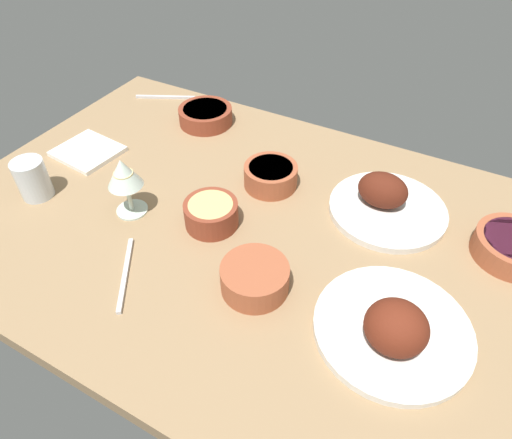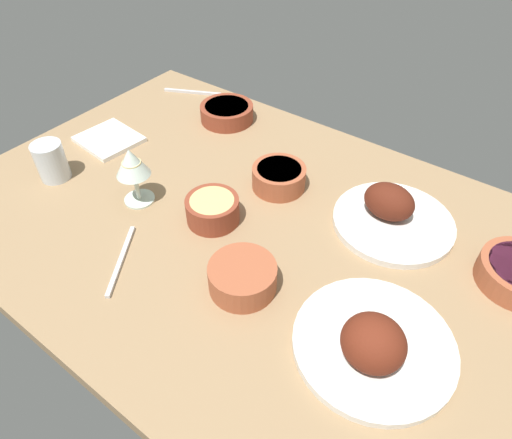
# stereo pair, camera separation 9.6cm
# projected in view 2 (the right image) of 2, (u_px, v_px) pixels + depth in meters

# --- Properties ---
(dining_table) EXTENTS (1.40, 0.90, 0.04)m
(dining_table) POSITION_uv_depth(u_px,v_px,m) (256.00, 233.00, 0.99)
(dining_table) COLOR #937551
(dining_table) RESTS_ON ground
(plate_near_viewer) EXTENTS (0.27, 0.27, 0.10)m
(plate_near_viewer) POSITION_uv_depth(u_px,v_px,m) (373.00, 344.00, 0.73)
(plate_near_viewer) COLOR silver
(plate_near_viewer) RESTS_ON dining_table
(plate_far_side) EXTENTS (0.26, 0.26, 0.09)m
(plate_far_side) POSITION_uv_depth(u_px,v_px,m) (391.00, 214.00, 0.96)
(plate_far_side) COLOR silver
(plate_far_side) RESTS_ON dining_table
(bowl_pasta) EXTENTS (0.12, 0.12, 0.06)m
(bowl_pasta) POSITION_uv_depth(u_px,v_px,m) (213.00, 209.00, 0.97)
(bowl_pasta) COLOR brown
(bowl_pasta) RESTS_ON dining_table
(bowl_cream) EXTENTS (0.13, 0.13, 0.05)m
(bowl_cream) POSITION_uv_depth(u_px,v_px,m) (279.00, 177.00, 1.05)
(bowl_cream) COLOR #A35133
(bowl_cream) RESTS_ON dining_table
(bowl_soup) EXTENTS (0.15, 0.15, 0.05)m
(bowl_soup) POSITION_uv_depth(u_px,v_px,m) (227.00, 112.00, 1.28)
(bowl_soup) COLOR brown
(bowl_soup) RESTS_ON dining_table
(bowl_sauce) EXTENTS (0.13, 0.13, 0.05)m
(bowl_sauce) POSITION_uv_depth(u_px,v_px,m) (242.00, 276.00, 0.83)
(bowl_sauce) COLOR #A35133
(bowl_sauce) RESTS_ON dining_table
(wine_glass) EXTENTS (0.08, 0.08, 0.14)m
(wine_glass) POSITION_uv_depth(u_px,v_px,m) (132.00, 165.00, 0.97)
(wine_glass) COLOR silver
(wine_glass) RESTS_ON dining_table
(water_tumbler) EXTENTS (0.07, 0.07, 0.09)m
(water_tumbler) POSITION_uv_depth(u_px,v_px,m) (51.00, 161.00, 1.07)
(water_tumbler) COLOR silver
(water_tumbler) RESTS_ON dining_table
(folded_napkin) EXTENTS (0.17, 0.15, 0.01)m
(folded_napkin) POSITION_uv_depth(u_px,v_px,m) (109.00, 139.00, 1.21)
(folded_napkin) COLOR white
(folded_napkin) RESTS_ON dining_table
(fork_loose) EXTENTS (0.11, 0.16, 0.01)m
(fork_loose) POSITION_uv_depth(u_px,v_px,m) (121.00, 260.00, 0.90)
(fork_loose) COLOR silver
(fork_loose) RESTS_ON dining_table
(spoon_loose) EXTENTS (0.17, 0.09, 0.01)m
(spoon_loose) POSITION_uv_depth(u_px,v_px,m) (193.00, 92.00, 1.41)
(spoon_loose) COLOR silver
(spoon_loose) RESTS_ON dining_table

